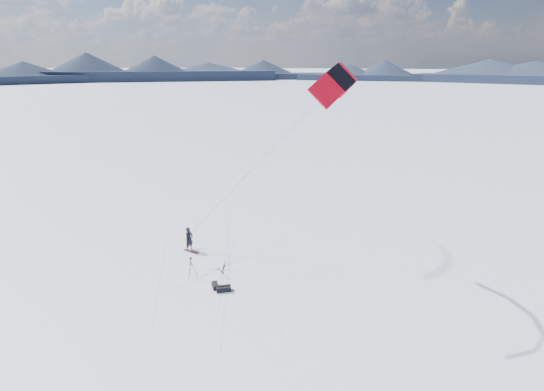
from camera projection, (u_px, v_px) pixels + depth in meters
The scene contains 9 objects.
ground at pixel (194, 268), 27.85m from camera, with size 1800.00×1800.00×0.00m, color white.
horizon_hills at pixel (190, 221), 26.68m from camera, with size 704.47×706.88×8.84m.
snow_tracks at pixel (184, 271), 27.45m from camera, with size 17.62×14.39×0.01m.
snowkiter at pixel (190, 250), 30.49m from camera, with size 0.70×0.46×1.92m, color black.
snowboard at pixel (191, 251), 30.32m from camera, with size 1.35×0.25×0.04m, color maroon.
tripod at pixel (191, 265), 26.44m from camera, with size 0.68×0.59×1.46m.
gear_bag_a at pixel (224, 289), 25.03m from camera, with size 0.99×0.88×0.41m.
gear_bag_b at pixel (215, 286), 25.41m from camera, with size 0.80×0.81×0.35m.
power_kite at pixel (339, 81), 23.72m from camera, with size 12.12×7.26×12.47m.
Camera 1 is at (15.22, -20.24, 13.84)m, focal length 26.00 mm.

